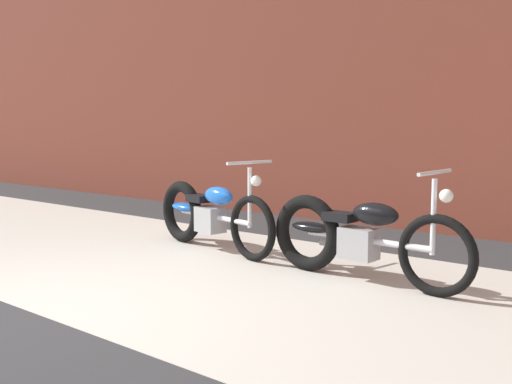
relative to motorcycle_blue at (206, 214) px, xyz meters
The scene contains 5 objects.
ground_plane 2.58m from the motorcycle_blue, 74.96° to the right, with size 80.00×80.00×0.00m, color #2D2D30.
sidewalk_slab 1.05m from the motorcycle_blue, 47.23° to the right, with size 36.00×3.50×0.01m, color #B2ADA3.
brick_building_wall 3.80m from the motorcycle_blue, 76.38° to the left, with size 36.00×0.50×5.91m, color brown.
motorcycle_blue is the anchor object (origin of this frame).
motorcycle_black 1.94m from the motorcycle_blue, ahead, with size 2.01×0.58×1.03m.
Camera 1 is at (3.79, -2.23, 1.38)m, focal length 40.72 mm.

